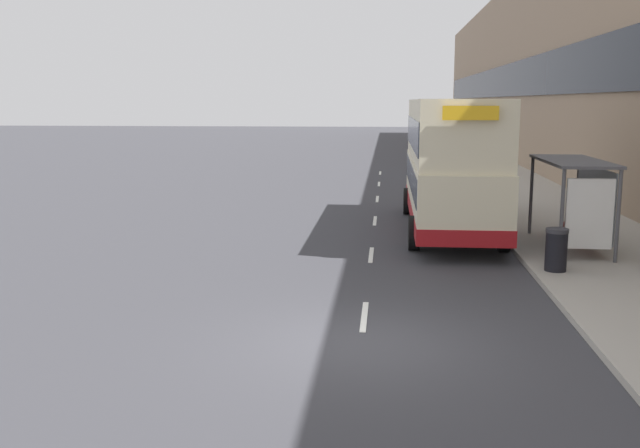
% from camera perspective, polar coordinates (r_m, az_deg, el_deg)
% --- Properties ---
extents(ground_plane, '(220.00, 220.00, 0.00)m').
position_cam_1_polar(ground_plane, '(12.81, 3.32, -9.54)').
color(ground_plane, '#38383D').
extents(pavement, '(5.00, 93.00, 0.14)m').
position_cam_1_polar(pavement, '(51.12, 12.27, 4.88)').
color(pavement, '#A39E93').
rests_on(pavement, ground_plane).
extents(terrace_facade, '(3.10, 93.00, 12.75)m').
position_cam_1_polar(terrace_facade, '(51.62, 17.02, 11.73)').
color(terrace_facade, '#9E846B').
rests_on(terrace_facade, ground_plane).
extents(lane_mark_0, '(0.12, 2.00, 0.01)m').
position_cam_1_polar(lane_mark_0, '(14.35, 3.57, -7.38)').
color(lane_mark_0, silver).
rests_on(lane_mark_0, ground_plane).
extents(lane_mark_1, '(0.12, 2.00, 0.01)m').
position_cam_1_polar(lane_mark_1, '(19.96, 4.11, -2.47)').
color(lane_mark_1, silver).
rests_on(lane_mark_1, ground_plane).
extents(lane_mark_2, '(0.12, 2.00, 0.01)m').
position_cam_1_polar(lane_mark_2, '(25.66, 4.41, 0.27)').
color(lane_mark_2, silver).
rests_on(lane_mark_2, ground_plane).
extents(lane_mark_3, '(0.12, 2.00, 0.01)m').
position_cam_1_polar(lane_mark_3, '(31.40, 4.61, 2.01)').
color(lane_mark_3, silver).
rests_on(lane_mark_3, ground_plane).
extents(lane_mark_4, '(0.12, 2.00, 0.01)m').
position_cam_1_polar(lane_mark_4, '(37.16, 4.74, 3.21)').
color(lane_mark_4, silver).
rests_on(lane_mark_4, ground_plane).
extents(lane_mark_5, '(0.12, 2.00, 0.01)m').
position_cam_1_polar(lane_mark_5, '(42.93, 4.84, 4.09)').
color(lane_mark_5, silver).
rests_on(lane_mark_5, ground_plane).
extents(bus_shelter, '(1.60, 4.20, 2.48)m').
position_cam_1_polar(bus_shelter, '(21.05, 20.15, 2.75)').
color(bus_shelter, '#4C4C51').
rests_on(bus_shelter, ground_plane).
extents(double_decker_bus_near, '(2.85, 10.34, 4.30)m').
position_cam_1_polar(double_decker_bus_near, '(23.68, 10.43, 4.89)').
color(double_decker_bus_near, beige).
rests_on(double_decker_bus_near, ground_plane).
extents(car_0, '(1.91, 4.40, 1.73)m').
position_cam_1_polar(car_0, '(41.90, 8.97, 5.04)').
color(car_0, silver).
rests_on(car_0, ground_plane).
extents(litter_bin, '(0.55, 0.55, 1.05)m').
position_cam_1_polar(litter_bin, '(18.31, 18.38, -1.95)').
color(litter_bin, black).
rests_on(litter_bin, ground_plane).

